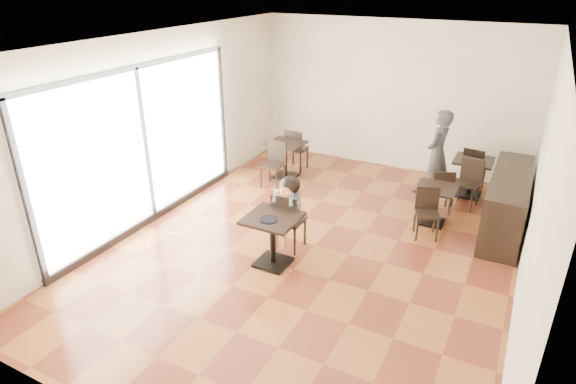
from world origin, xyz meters
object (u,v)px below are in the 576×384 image
Objects in this scene: cafe_table_left at (285,160)px; chair_left_b at (273,165)px; chair_mid_b at (427,214)px; child_chair at (289,220)px; child_table at (273,241)px; cafe_table_back at (471,178)px; child at (289,213)px; adult_patron at (437,154)px; chair_mid_a at (441,190)px; cafe_table_mid at (434,205)px; chair_back_b at (467,184)px; chair_back_a at (474,168)px; chair_left_a at (297,149)px.

cafe_table_left is 0.83× the size of chair_left_b.
child_chair is at bearing -164.89° from chair_mid_b.
child_table reaches higher than cafe_table_back.
child_chair is 1.04× the size of chair_left_b.
adult_patron is at bearing 62.51° from child.
child_chair reaches higher than cafe_table_left.
child_table is 4.56m from cafe_table_back.
adult_patron reaches higher than chair_left_b.
cafe_table_left is 0.92× the size of chair_mid_a.
adult_patron is (1.62, 3.66, 0.46)m from child_table.
chair_left_b is at bearing 178.16° from cafe_table_mid.
child reaches higher than cafe_table_left.
child_chair is 3.52m from adult_patron.
adult_patron is 2.23× the size of cafe_table_left.
child is at bearing -134.66° from cafe_table_mid.
chair_mid_a is (3.28, -0.11, 0.03)m from cafe_table_left.
chair_mid_a is 0.92× the size of chair_back_b.
cafe_table_mid is 0.77× the size of chair_back_a.
child reaches higher than chair_left_b.
chair_mid_a is at bearing 90.00° from cafe_table_mid.
chair_left_a reaches higher than chair_back_b.
cafe_table_back is 0.81× the size of chair_left_a.
chair_mid_a reaches higher than cafe_table_mid.
cafe_table_mid is 3.34m from cafe_table_left.
chair_mid_b is (-0.40, -2.06, 0.04)m from cafe_table_back.
chair_left_a is 1.03× the size of chair_back_a.
cafe_table_mid is at bearing 21.26° from adult_patron.
child is 2.31m from chair_mid_b.
chair_mid_a is 1.10m from chair_mid_b.
chair_left_b is 1.03× the size of chair_back_b.
chair_left_b is at bearing 34.72° from chair_back_a.
child is at bearing -123.64° from cafe_table_back.
chair_left_a is (-1.41, 3.65, 0.06)m from child_table.
chair_back_b is (3.67, 0.31, 0.07)m from cafe_table_left.
child is 4.37m from chair_back_a.
chair_mid_a is (1.87, 2.44, -0.06)m from child_chair.
child_chair reaches higher than cafe_table_back.
cafe_table_left is 3.77m from cafe_table_back.
cafe_table_left reaches higher than cafe_table_back.
chair_left_a is (-3.28, 0.66, 0.05)m from chair_mid_a.
cafe_table_back is 1.04m from chair_mid_a.
child_table is 4.02m from adult_patron.
cafe_table_mid is at bearing -134.66° from child_chair.
cafe_table_left is 3.69m from chair_back_b.
child_table is 0.83× the size of child_chair.
chair_left_b reaches higher than chair_back_a.
chair_back_b is at bearing 56.36° from child_table.
chair_back_a reaches higher than child_table.
chair_mid_a is at bearing -112.33° from cafe_table_back.
chair_left_a is 1.00× the size of chair_left_b.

